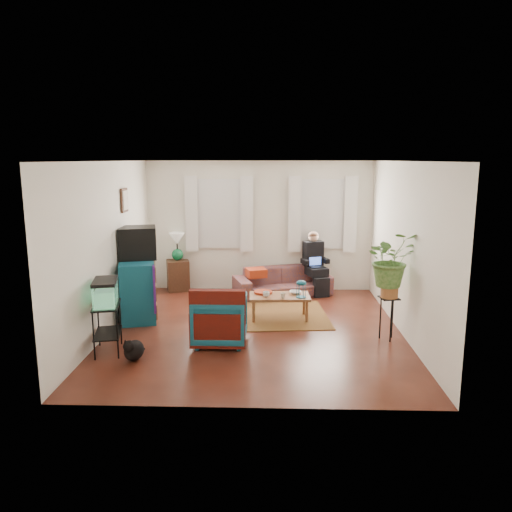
{
  "coord_description": "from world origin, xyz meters",
  "views": [
    {
      "loc": [
        0.26,
        -7.44,
        2.63
      ],
      "look_at": [
        0.0,
        0.4,
        1.1
      ],
      "focal_mm": 35.0,
      "sensor_mm": 36.0,
      "label": 1
    }
  ],
  "objects_px": {
    "aquarium_stand": "(108,328)",
    "coffee_table": "(279,307)",
    "sofa": "(283,277)",
    "plant_stand": "(388,318)",
    "armchair": "(220,317)",
    "dresser": "(138,288)",
    "side_table": "(178,275)"
  },
  "relations": [
    {
      "from": "dresser",
      "to": "coffee_table",
      "type": "bearing_deg",
      "value": -15.29
    },
    {
      "from": "dresser",
      "to": "plant_stand",
      "type": "distance_m",
      "value": 4.08
    },
    {
      "from": "sofa",
      "to": "armchair",
      "type": "relative_size",
      "value": 2.42
    },
    {
      "from": "armchair",
      "to": "coffee_table",
      "type": "xyz_separation_m",
      "value": [
        0.88,
        1.12,
        -0.18
      ]
    },
    {
      "from": "plant_stand",
      "to": "dresser",
      "type": "bearing_deg",
      "value": 166.57
    },
    {
      "from": "plant_stand",
      "to": "aquarium_stand",
      "type": "bearing_deg",
      "value": -171.12
    },
    {
      "from": "aquarium_stand",
      "to": "coffee_table",
      "type": "bearing_deg",
      "value": 20.07
    },
    {
      "from": "dresser",
      "to": "aquarium_stand",
      "type": "height_order",
      "value": "dresser"
    },
    {
      "from": "plant_stand",
      "to": "side_table",
      "type": "bearing_deg",
      "value": 143.13
    },
    {
      "from": "side_table",
      "to": "coffee_table",
      "type": "xyz_separation_m",
      "value": [
        2.04,
        -1.81,
        -0.1
      ]
    },
    {
      "from": "coffee_table",
      "to": "sofa",
      "type": "bearing_deg",
      "value": 84.21
    },
    {
      "from": "armchair",
      "to": "plant_stand",
      "type": "distance_m",
      "value": 2.47
    },
    {
      "from": "armchair",
      "to": "plant_stand",
      "type": "xyz_separation_m",
      "value": [
        2.46,
        0.22,
        -0.06
      ]
    },
    {
      "from": "sofa",
      "to": "aquarium_stand",
      "type": "distance_m",
      "value": 3.9
    },
    {
      "from": "sofa",
      "to": "side_table",
      "type": "bearing_deg",
      "value": 153.2
    },
    {
      "from": "sofa",
      "to": "aquarium_stand",
      "type": "height_order",
      "value": "sofa"
    },
    {
      "from": "armchair",
      "to": "coffee_table",
      "type": "height_order",
      "value": "armchair"
    },
    {
      "from": "aquarium_stand",
      "to": "coffee_table",
      "type": "height_order",
      "value": "aquarium_stand"
    },
    {
      "from": "dresser",
      "to": "armchair",
      "type": "bearing_deg",
      "value": -52.01
    },
    {
      "from": "dresser",
      "to": "aquarium_stand",
      "type": "xyz_separation_m",
      "value": [
        -0.01,
        -1.57,
        -0.16
      ]
    },
    {
      "from": "side_table",
      "to": "plant_stand",
      "type": "distance_m",
      "value": 4.53
    },
    {
      "from": "sofa",
      "to": "coffee_table",
      "type": "bearing_deg",
      "value": -111.49
    },
    {
      "from": "sofa",
      "to": "coffee_table",
      "type": "relative_size",
      "value": 1.88
    },
    {
      "from": "sofa",
      "to": "aquarium_stand",
      "type": "relative_size",
      "value": 2.75
    },
    {
      "from": "aquarium_stand",
      "to": "plant_stand",
      "type": "xyz_separation_m",
      "value": [
        3.97,
        0.62,
        -0.02
      ]
    },
    {
      "from": "sofa",
      "to": "plant_stand",
      "type": "bearing_deg",
      "value": -76.42
    },
    {
      "from": "sofa",
      "to": "coffee_table",
      "type": "height_order",
      "value": "sofa"
    },
    {
      "from": "sofa",
      "to": "plant_stand",
      "type": "height_order",
      "value": "sofa"
    },
    {
      "from": "armchair",
      "to": "aquarium_stand",
      "type": "bearing_deg",
      "value": 15.0
    },
    {
      "from": "coffee_table",
      "to": "plant_stand",
      "type": "bearing_deg",
      "value": -32.39
    },
    {
      "from": "plant_stand",
      "to": "armchair",
      "type": "bearing_deg",
      "value": -174.96
    },
    {
      "from": "sofa",
      "to": "plant_stand",
      "type": "xyz_separation_m",
      "value": [
        1.5,
        -2.41,
        -0.04
      ]
    }
  ]
}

